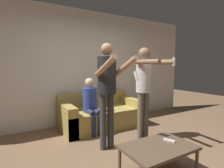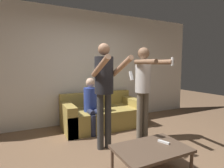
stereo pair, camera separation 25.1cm
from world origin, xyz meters
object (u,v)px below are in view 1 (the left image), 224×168
Objects in this scene: person_seated at (91,103)px; remote_on_table at (169,140)px; person_standing_left at (107,84)px; couch at (100,115)px; person_standing_right at (144,83)px; coffee_table at (158,149)px.

person_seated is 7.46× the size of remote_on_table.
person_standing_left is 0.96m from person_seated.
person_standing_right is (0.39, -1.06, 0.80)m from couch.
person_standing_right is 1.89× the size of coffee_table.
couch is 1.38m from person_standing_right.
remote_on_table is (-0.32, -0.90, -0.68)m from person_standing_right.
coffee_table is at bearing -94.69° from couch.
person_standing_left is at bearing -179.96° from person_standing_right.
person_seated reaches higher than coffee_table.
couch is 1.96m from remote_on_table.
remote_on_table is at bearing -77.48° from person_seated.
person_seated is 1.79m from remote_on_table.
person_seated is at bearing -145.04° from couch.
person_standing_right is at bearing -49.66° from person_seated.
person_standing_left is 1.93× the size of coffee_table.
coffee_table is at bearing -172.55° from remote_on_table.
couch is 1.56× the size of person_seated.
person_standing_right is (0.77, 0.00, -0.02)m from person_standing_left.
remote_on_table is (0.23, 0.03, 0.05)m from coffee_table.
person_standing_right is 1.51× the size of person_seated.
person_seated is at bearing 102.52° from remote_on_table.
person_standing_left reaches higher than couch.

